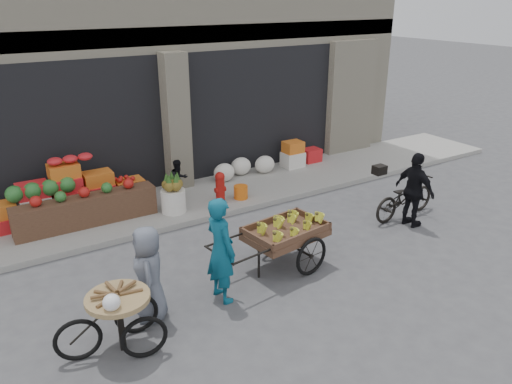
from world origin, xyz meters
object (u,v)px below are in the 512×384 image
fire_hydrant (220,186)px  seated_person (179,180)px  vendor_grey (149,274)px  bicycle (405,197)px  pineapple_bin (174,201)px  vendor_woman (221,250)px  orange_bucket (241,192)px  tricycle_cart (119,314)px  banana_cart (284,231)px  cyclist (415,190)px

fire_hydrant → seated_person: seated_person is taller
seated_person → vendor_grey: bearing=-129.4°
seated_person → bicycle: 4.95m
pineapple_bin → seated_person: 0.75m
pineapple_bin → vendor_woman: (-0.59, -3.25, 0.48)m
orange_bucket → bicycle: bearing=-43.8°
vendor_woman → seated_person: bearing=-19.5°
vendor_woman → tricycle_cart: (-1.72, -0.37, -0.29)m
tricycle_cart → vendor_grey: size_ratio=1.00×
fire_hydrant → tricycle_cart: tricycle_cart is taller
pineapple_bin → seated_person: size_ratio=0.56×
fire_hydrant → orange_bucket: 0.55m
pineapple_bin → vendor_woman: bearing=-100.3°
seated_person → banana_cart: size_ratio=0.39×
pineapple_bin → tricycle_cart: bearing=-122.6°
pineapple_bin → cyclist: (3.99, -2.98, 0.41)m
vendor_woman → cyclist: vendor_woman is taller
seated_person → banana_cart: (0.37, -3.57, 0.12)m
pineapple_bin → vendor_woman: size_ratio=0.30×
orange_bucket → pineapple_bin: bearing=176.4°
vendor_woman → vendor_grey: (-1.11, 0.12, -0.12)m
fire_hydrant → vendor_grey: 4.17m
pineapple_bin → banana_cart: (0.77, -2.97, 0.33)m
orange_bucket → fire_hydrant: bearing=174.3°
banana_cart → pineapple_bin: bearing=97.2°
banana_cart → tricycle_cart: 3.15m
tricycle_cart → bicycle: size_ratio=0.85×
vendor_woman → bicycle: 4.84m
seated_person → vendor_woman: vendor_woman is taller
fire_hydrant → cyclist: cyclist is taller
fire_hydrant → orange_bucket: size_ratio=2.22×
seated_person → orange_bucket: bearing=-40.3°
orange_bucket → cyclist: 3.78m
pineapple_bin → banana_cart: 3.09m
banana_cart → vendor_grey: bearing=176.3°
orange_bucket → cyclist: (2.39, -2.88, 0.51)m
tricycle_cart → bicycle: 6.58m
tricycle_cart → bicycle: bearing=18.0°
pineapple_bin → vendor_woman: 3.34m
orange_bucket → vendor_grey: bearing=-137.4°
tricycle_cart → pineapple_bin: bearing=66.3°
vendor_woman → fire_hydrant: bearing=-32.9°
fire_hydrant → seated_person: bearing=137.1°
orange_bucket → seated_person: (-1.20, 0.70, 0.31)m
vendor_woman → tricycle_cart: bearing=96.9°
orange_bucket → banana_cart: banana_cart is taller
pineapple_bin → fire_hydrant: bearing=-2.6°
banana_cart → seated_person: bearing=88.6°
pineapple_bin → bicycle: size_ratio=0.30×
banana_cart → vendor_woman: 1.40m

